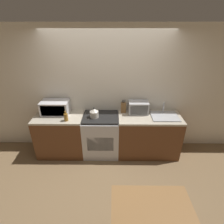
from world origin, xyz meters
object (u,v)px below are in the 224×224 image
kettle (94,113)px  dining_table (153,222)px  toaster_oven (138,108)px  microwave (55,107)px  bottle (66,117)px  stove_range (101,135)px

kettle → dining_table: size_ratio=0.23×
toaster_oven → microwave: bearing=-178.7°
microwave → toaster_oven: (1.71, 0.04, -0.01)m
bottle → toaster_oven: 1.46m
stove_range → microwave: 1.11m
toaster_oven → dining_table: toaster_oven is taller
bottle → toaster_oven: bearing=13.3°
kettle → bottle: kettle is taller
toaster_oven → stove_range: bearing=-168.5°
bottle → toaster_oven: toaster_oven is taller
microwave → toaster_oven: size_ratio=1.37×
kettle → bottle: bearing=-164.8°
kettle → microwave: (-0.81, 0.15, 0.05)m
kettle → dining_table: kettle is taller
microwave → kettle: bearing=-10.7°
bottle → dining_table: bottle is taller
microwave → toaster_oven: microwave is taller
stove_range → microwave: microwave is taller
toaster_oven → dining_table: 2.15m
stove_range → toaster_oven: size_ratio=2.24×
kettle → toaster_oven: size_ratio=0.53×
microwave → bottle: microwave is taller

